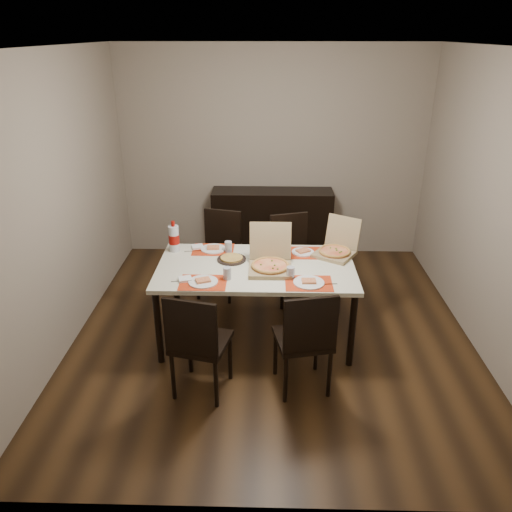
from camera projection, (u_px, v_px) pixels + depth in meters
name	position (u px, v px, depth m)	size (l,w,h in m)	color
ground	(272.00, 332.00, 4.93)	(3.80, 4.00, 0.02)	#3C2612
room_walls	(274.00, 147.00, 4.61)	(3.84, 4.02, 2.62)	gray
sideboard	(272.00, 225.00, 6.36)	(1.50, 0.40, 0.90)	black
dining_table	(256.00, 272.00, 4.58)	(1.80, 1.00, 0.75)	beige
chair_near_left	(197.00, 341.00, 3.88)	(0.51, 0.51, 0.93)	black
chair_near_right	(305.00, 338.00, 3.92)	(0.50, 0.50, 0.93)	black
chair_far_left	(220.00, 249.00, 5.50)	(0.51, 0.51, 0.93)	black
chair_far_right	(291.00, 254.00, 5.39)	(0.52, 0.52, 0.93)	black
setting_near_left	(207.00, 279.00, 4.26)	(0.52, 0.30, 0.11)	red
setting_near_right	(304.00, 280.00, 4.25)	(0.44, 0.30, 0.11)	red
setting_far_left	(215.00, 248.00, 4.87)	(0.48, 0.30, 0.11)	red
setting_far_right	(298.00, 251.00, 4.80)	(0.45, 0.30, 0.11)	red
napkin_loose	(271.00, 270.00, 4.46)	(0.12, 0.11, 0.02)	white
pizza_box_center	(270.00, 263.00, 4.47)	(0.38, 0.42, 0.38)	#927C54
pizza_box_right	(336.00, 249.00, 4.76)	(0.49, 0.50, 0.34)	#927C54
faina_plate	(232.00, 259.00, 4.67)	(0.27, 0.27, 0.03)	black
dip_bowl	(262.00, 255.00, 4.74)	(0.13, 0.13, 0.03)	white
soda_bottle	(174.00, 238.00, 4.81)	(0.10, 0.10, 0.31)	silver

